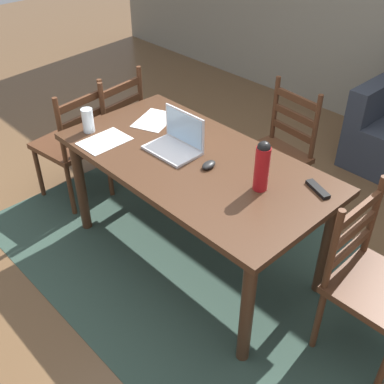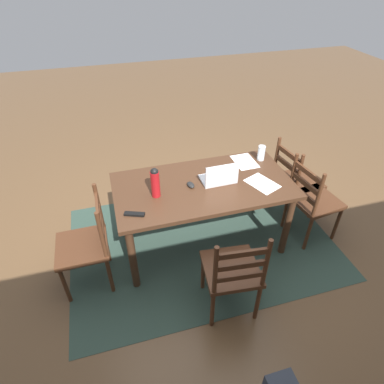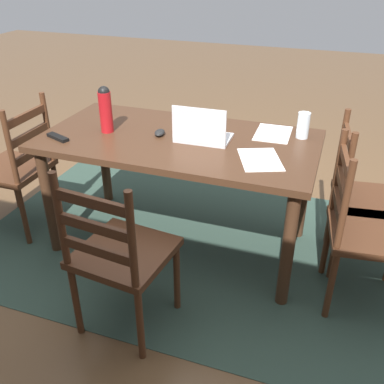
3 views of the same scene
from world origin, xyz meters
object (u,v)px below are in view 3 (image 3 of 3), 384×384
chair_left_near (365,200)px  laptop (202,133)px  tv_remote (58,137)px  dining_table (179,152)px  chair_right_far (17,168)px  computer_mouse (159,133)px  drinking_glass (303,125)px  chair_left_far (364,231)px  chair_far_head (120,255)px  water_bottle (105,108)px

chair_left_near → laptop: size_ratio=2.93×
tv_remote → dining_table: bearing=132.1°
chair_right_far → computer_mouse: bearing=-170.4°
drinking_glass → laptop: bearing=25.7°
dining_table → laptop: 0.22m
chair_right_far → drinking_glass: chair_right_far is taller
chair_left_far → laptop: 1.05m
dining_table → computer_mouse: bearing=1.7°
chair_far_head → chair_right_far: size_ratio=1.00×
chair_far_head → chair_left_near: same height
chair_far_head → water_bottle: bearing=-59.0°
dining_table → drinking_glass: (-0.70, -0.25, 0.17)m
dining_table → chair_left_near: (-1.12, -0.17, -0.21)m
chair_right_far → chair_left_far: bearing=179.9°
chair_left_far → drinking_glass: chair_left_far is taller
dining_table → computer_mouse: 0.17m
dining_table → tv_remote: (0.68, 0.26, 0.11)m
chair_right_far → chair_left_far: 2.25m
chair_left_far → computer_mouse: chair_left_far is taller
chair_far_head → drinking_glass: 1.33m
laptop → tv_remote: laptop is taller
chair_right_far → chair_left_far: (-2.25, 0.01, 0.00)m
chair_right_far → laptop: (-1.27, -0.16, 0.37)m
dining_table → chair_left_far: 1.16m
chair_left_far → tv_remote: bearing=2.5°
chair_right_far → chair_left_far: same height
laptop → drinking_glass: size_ratio=2.08×
chair_left_near → water_bottle: bearing=7.9°
dining_table → chair_left_near: chair_left_near is taller
water_bottle → laptop: bearing=-176.3°
computer_mouse → chair_left_far: bearing=162.9°
chair_left_far → computer_mouse: (1.25, -0.18, 0.33)m
chair_left_near → drinking_glass: 0.58m
chair_right_far → drinking_glass: 1.92m
laptop → drinking_glass: laptop is taller
dining_table → chair_right_far: 1.16m
water_bottle → computer_mouse: water_bottle is taller
laptop → water_bottle: (0.61, 0.04, 0.09)m
chair_left_far → computer_mouse: 1.30m
laptop → tv_remote: size_ratio=1.91×
chair_far_head → tv_remote: bearing=-38.9°
chair_left_near → drinking_glass: (0.42, -0.09, 0.39)m
computer_mouse → drinking_glass: bearing=-171.8°
dining_table → chair_left_far: size_ratio=1.76×
chair_far_head → laptop: (-0.16, -0.79, 0.37)m
drinking_glass → chair_far_head: bearing=56.2°
tv_remote → chair_left_far: bearing=113.9°
chair_left_near → chair_right_far: (2.25, 0.34, 0.00)m
chair_far_head → dining_table: bearing=-90.3°
chair_right_far → tv_remote: chair_right_far is taller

